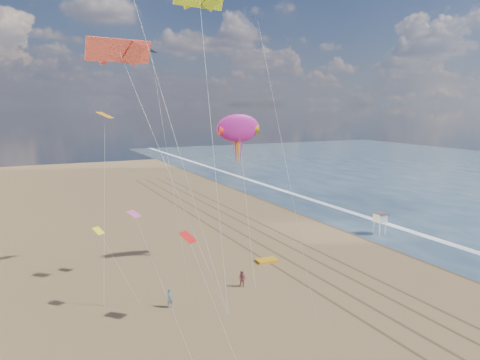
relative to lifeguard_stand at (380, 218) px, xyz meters
name	(u,v)px	position (x,y,z in m)	size (l,w,h in m)	color
wet_sand	(334,216)	(0.78, 11.21, -2.30)	(260.00, 260.00, 0.00)	#42301E
foam	(355,214)	(4.98, 11.21, -2.29)	(260.00, 260.00, 0.00)	white
tracks	(276,246)	(-15.67, 1.21, -2.29)	(7.68, 120.00, 0.01)	brown
lifeguard_stand	(380,218)	(0.00, 0.00, 0.00)	(1.65, 1.65, 2.98)	silver
grounded_kite	(267,260)	(-19.48, -3.32, -2.16)	(2.36, 1.50, 0.27)	orange
show_kite	(238,128)	(-22.09, -1.39, 12.70)	(4.81, 4.76, 17.72)	#B81C8B
kite_flyer_a	(170,298)	(-32.95, -10.33, -1.45)	(0.62, 0.41, 1.70)	slate
kite_flyer_b	(242,279)	(-25.23, -8.86, -1.48)	(0.80, 0.62, 1.64)	#964C51
small_kites	(155,131)	(-32.41, -5.17, 12.81)	(14.65, 16.42, 21.08)	black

